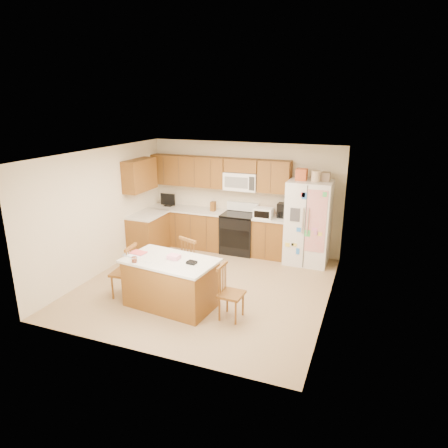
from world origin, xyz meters
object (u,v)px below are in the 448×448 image
at_px(stove, 239,232).
at_px(windsor_chair_left, 125,272).
at_px(windsor_chair_right, 230,294).
at_px(refrigerator, 308,222).
at_px(island, 171,282).
at_px(windsor_chair_back, 194,264).

xyz_separation_m(stove, windsor_chair_left, (-1.17, -2.83, -0.01)).
bearing_deg(windsor_chair_right, refrigerator, 75.25).
bearing_deg(stove, island, -95.05).
bearing_deg(island, refrigerator, 56.69).
relative_size(stove, windsor_chair_right, 1.24).
height_order(stove, windsor_chair_right, stove).
bearing_deg(windsor_chair_right, stove, 106.21).
height_order(stove, refrigerator, refrigerator).
bearing_deg(windsor_chair_right, windsor_chair_back, 142.23).
relative_size(island, windsor_chair_right, 1.82).
relative_size(stove, windsor_chair_back, 1.10).
bearing_deg(island, windsor_chair_right, -1.65).
distance_m(windsor_chair_left, windsor_chair_right, 2.00).
xyz_separation_m(refrigerator, windsor_chair_left, (-2.74, -2.76, -0.46)).
relative_size(refrigerator, windsor_chair_right, 2.24).
bearing_deg(windsor_chair_left, stove, 67.52).
height_order(windsor_chair_left, windsor_chair_back, windsor_chair_back).
bearing_deg(refrigerator, island, -123.31).
xyz_separation_m(windsor_chair_left, windsor_chair_back, (1.02, 0.72, 0.03)).
bearing_deg(windsor_chair_back, windsor_chair_left, -144.48).
xyz_separation_m(stove, refrigerator, (1.57, -0.06, 0.45)).
height_order(island, windsor_chair_left, windsor_chair_left).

